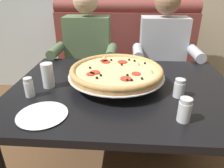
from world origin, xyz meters
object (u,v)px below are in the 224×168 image
Objects in this scene: shaker_parmesan at (179,89)px; patio_chair at (40,40)px; plate_near_left at (42,114)px; pizza at (116,71)px; booth_bench at (124,76)px; diner_right at (164,56)px; diner_left at (86,54)px; dining_table at (123,99)px; shaker_pepper_flakes at (184,111)px; drinking_glass at (48,77)px; shaker_oregano at (29,89)px.

patio_chair is (-1.58, 2.02, -0.25)m from shaker_parmesan.
patio_chair reaches higher than plate_near_left.
booth_bench is at bearing 87.43° from pizza.
shaker_parmesan reaches higher than plate_near_left.
pizza is at bearing 47.79° from plate_near_left.
pizza is (-0.04, -0.91, 0.42)m from booth_bench.
diner_right reaches higher than booth_bench.
pizza is (-0.38, -0.64, 0.11)m from diner_right.
diner_left is 12.83× the size of shaker_parmesan.
dining_table is 11.74× the size of shaker_pepper_flakes.
plate_near_left is (-0.65, -0.22, -0.03)m from shaker_parmesan.
drinking_glass is at bearing 157.65° from shaker_pepper_flakes.
plate_near_left is 0.30m from drinking_glass.
shaker_pepper_flakes is at bearing -48.22° from pizza.
booth_bench reaches higher than pizza.
patio_chair is (-0.95, 1.25, -0.19)m from diner_left.
pizza reaches higher than shaker_oregano.
plate_near_left is at bearing -76.61° from drinking_glass.
shaker_oregano is (-0.82, -0.82, 0.07)m from diner_right.
dining_table is at bearing -90.00° from booth_bench.
patio_chair reaches higher than pizza.
shaker_oregano is 2.23m from patio_chair.
shaker_oregano is at bearing -117.55° from drinking_glass.
diner_right is at bearing -38.26° from booth_bench.
plate_near_left is 1.62× the size of drinking_glass.
drinking_glass is (-0.72, 0.07, 0.02)m from shaker_parmesan.
dining_table is at bearing 130.74° from shaker_pepper_flakes.
drinking_glass reaches higher than dining_table.
patio_chair reaches higher than shaker_pepper_flakes.
drinking_glass is at bearing -113.80° from booth_bench.
diner_left is 2.31× the size of pizza.
dining_table is 0.43m from shaker_pepper_flakes.
shaker_oregano reaches higher than plate_near_left.
diner_right is (0.34, -0.27, 0.31)m from booth_bench.
shaker_parmesan is 0.43× the size of plate_near_left.
booth_bench reaches higher than plate_near_left.
patio_chair is (-0.93, 2.24, -0.22)m from plate_near_left.
diner_left reaches higher than shaker_pepper_flakes.
patio_chair is (-1.28, 1.93, -0.13)m from dining_table.
pizza is at bearing -120.61° from diner_right.
shaker_pepper_flakes is (0.31, -0.34, -0.04)m from pizza.
patio_chair is (-1.28, 0.99, 0.13)m from booth_bench.
shaker_oregano is (-0.49, -1.08, 0.38)m from booth_bench.
pizza is 0.36m from shaker_parmesan.
patio_chair is at bearing 123.68° from dining_table.
diner_left is (-0.34, -0.27, 0.31)m from booth_bench.
booth_bench is 1.13m from drinking_glass.
shaker_oregano is at bearing -100.36° from diner_left.
diner_right is at bearing 86.64° from shaker_parmesan.
pizza is 0.64× the size of patio_chair.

